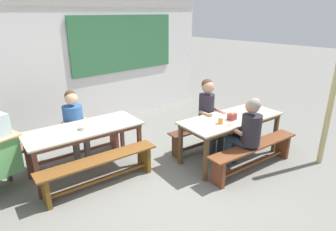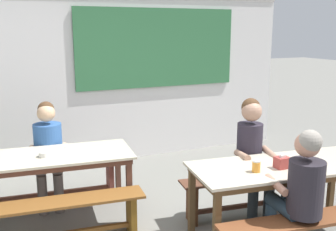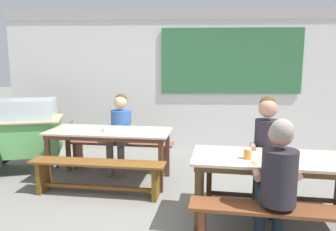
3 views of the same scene
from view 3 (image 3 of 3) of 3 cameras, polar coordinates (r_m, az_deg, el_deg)
The scene contains 15 objects.
ground_plane at distance 3.79m, azimuth 0.64°, elevation -17.76°, with size 40.00×40.00×0.00m, color slate.
backdrop_wall at distance 6.26m, azimuth 1.92°, elevation 6.85°, with size 6.66×0.23×2.76m.
dining_table_far at distance 4.67m, azimuth -10.57°, elevation -3.55°, with size 1.85×0.92×0.77m.
dining_table_near at distance 3.49m, azimuth 20.21°, elevation -8.37°, with size 1.95×0.98×0.77m.
bench_far_back at distance 5.26m, azimuth -8.58°, elevation -6.28°, with size 1.76×0.48×0.46m.
bench_far_front at distance 4.30m, azimuth -12.72°, elevation -10.04°, with size 1.82×0.48×0.46m.
bench_near_back at distance 4.11m, azimuth 18.54°, elevation -11.45°, with size 1.80×0.49×0.46m.
bench_near_front at distance 3.15m, azimuth 21.63°, elevation -17.84°, with size 1.85×0.51×0.46m.
food_cart at distance 5.59m, azimuth -25.20°, elevation -2.23°, with size 1.72×1.16×1.17m.
person_near_front at distance 3.04m, azimuth 19.25°, elevation -10.40°, with size 0.45×0.58×1.27m.
person_center_facing at distance 5.10m, azimuth -8.71°, elevation -2.11°, with size 0.48×0.54×1.26m.
person_right_near_table at distance 3.89m, azimuth 17.46°, elevation -5.29°, with size 0.44×0.55×1.35m.
tissue_box at distance 3.37m, azimuth 19.19°, elevation -6.66°, with size 0.13×0.11×0.13m.
condiment_jar at distance 3.31m, azimuth 14.24°, elevation -6.73°, with size 0.08×0.08×0.11m.
soup_bowl at distance 4.61m, azimuth -11.15°, elevation -2.44°, with size 0.12×0.12×0.05m, color silver.
Camera 3 is at (0.10, -3.37, 1.73)m, focal length 33.52 mm.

